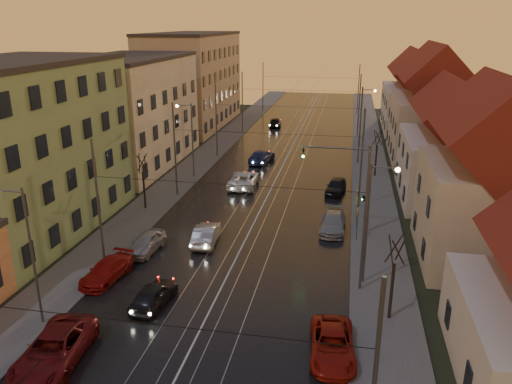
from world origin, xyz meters
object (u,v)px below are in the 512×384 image
Objects in this scene: parked_left_3 at (146,243)px; parked_right_1 at (333,222)px; traffic_light_mast at (355,178)px; driving_car_1 at (206,234)px; street_lamp_3 at (364,113)px; driving_car_2 at (244,179)px; driving_car_3 at (262,156)px; driving_car_4 at (275,122)px; street_lamp_0 at (25,244)px; parked_left_2 at (107,271)px; driving_car_0 at (154,295)px; street_lamp_2 at (189,133)px; parked_left_1 at (54,349)px; parked_right_2 at (336,186)px; parked_right_0 at (332,345)px; street_lamp_1 at (373,213)px.

parked_left_3 is 0.87× the size of parked_right_1.
traffic_light_mast reaches higher than driving_car_1.
street_lamp_3 reaches higher than parked_left_3.
driving_car_2 is 1.07× the size of driving_car_3.
parked_right_1 is at bearing 169.34° from traffic_light_mast.
parked_left_3 reaches higher than parked_right_1.
traffic_light_mast is 4.18m from parked_right_1.
parked_left_3 is (-2.48, -46.87, -0.05)m from driving_car_4.
driving_car_1 is 44.62m from driving_car_4.
street_lamp_0 reaches higher than parked_left_2.
driving_car_0 is 0.91× the size of parked_left_2.
street_lamp_2 is at bearing 74.79° from driving_car_4.
parked_left_1 is at bearing -83.53° from parked_left_3.
parked_left_3 is at bearing -121.86° from parked_right_2.
parked_left_3 reaches higher than parked_left_2.
parked_right_1 is at bearing 51.31° from parked_left_1.
traffic_light_mast is at bearing -73.18° from parked_right_2.
driving_car_2 is 16.58m from parked_left_3.
parked_right_2 is at bearing 63.45° from parked_left_2.
parked_left_2 is 17.87m from parked_right_1.
traffic_light_mast is at bearing 101.16° from driving_car_4.
street_lamp_0 is at bearing -136.90° from traffic_light_mast.
parked_right_0 is at bearing -92.53° from street_lamp_3.
parked_left_1 is at bearing 92.04° from driving_car_3.
parked_left_1 reaches higher than driving_car_3.
street_lamp_0 is 47.62m from street_lamp_3.
driving_car_0 is at bearing 85.29° from driving_car_4.
parked_right_2 reaches higher than parked_right_0.
parked_left_3 is at bearing 173.51° from street_lamp_1.
parked_left_3 is at bearing 73.82° from driving_car_2.
parked_left_3 is 14.76m from parked_right_1.
driving_car_3 is at bearing -95.22° from driving_car_1.
parked_right_1 reaches higher than parked_left_2.
driving_car_0 is 0.77× the size of driving_car_3.
traffic_light_mast is 1.62× the size of driving_car_1.
traffic_light_mast reaches higher than driving_car_3.
parked_right_2 is (9.13, -9.64, -0.07)m from driving_car_3.
street_lamp_1 is 1.93× the size of parked_left_3.
traffic_light_mast is at bearing 97.91° from street_lamp_1.
street_lamp_1 is 50.63m from driving_car_4.
driving_car_3 is 0.93× the size of parked_left_1.
driving_car_3 reaches higher than parked_right_1.
parked_right_2 is (14.03, 20.39, 0.06)m from parked_left_2.
parked_right_2 is (-2.68, -18.27, -4.18)m from street_lamp_3.
parked_left_1 is at bearing -108.06° from street_lamp_3.
driving_car_2 is (-10.86, 9.92, -3.81)m from traffic_light_mast.
street_lamp_2 is (0.00, 28.00, 0.00)m from street_lamp_0.
street_lamp_0 is 1.00× the size of street_lamp_3.
parked_right_2 is at bearing 61.10° from parked_left_1.
street_lamp_3 is 22.06m from driving_car_2.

